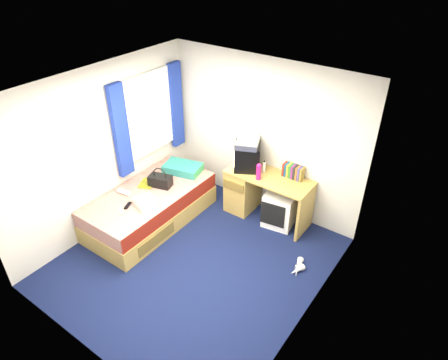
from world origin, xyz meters
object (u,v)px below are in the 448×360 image
Objects in this scene: remote_control at (128,206)px; magazine at (147,183)px; crt_tv at (247,156)px; handbag at (160,181)px; picture_frame at (302,175)px; colour_swatch_fan at (121,210)px; bed at (150,207)px; desk at (253,189)px; white_heels at (298,267)px; pillow at (183,168)px; water_bottle at (124,192)px; storage_cube at (280,208)px; aerosol_can at (264,167)px; towel at (146,203)px; pink_water_bottle at (259,172)px; vcr at (248,142)px.

magazine is at bearing 85.93° from remote_control.
crt_tv is 1.41× the size of handbag.
colour_swatch_fan is at bearing -130.81° from picture_frame.
bed is at bearing -39.92° from magazine.
desk is 0.56m from crt_tv.
desk is at bearing 147.60° from white_heels.
water_bottle is (-0.28, -0.98, -0.03)m from pillow.
storage_cube is 1.62× the size of white_heels.
aerosol_can is at bearing 54.65° from colour_swatch_fan.
magazine is at bearing 133.71° from towel.
white_heels is (1.19, -0.76, -0.37)m from desk.
pink_water_bottle reaches higher than handbag.
pillow reaches higher than white_heels.
storage_cube is at bearing 44.45° from towel.
white_heels is at bearing -12.54° from handbag.
desk is at bearing 32.41° from remote_control.
crt_tv is 1.89× the size of magazine.
pink_water_bottle is at bearing 30.98° from crt_tv.
bed is 8.65× the size of pink_water_bottle.
crt_tv is 2.41× the size of colour_swatch_fan.
water_bottle is at bearing -142.01° from pink_water_bottle.
desk is 0.79m from vcr.
picture_frame reaches higher than pillow.
handbag is at bearing -90.42° from pillow.
desk is at bearing 136.56° from pink_water_bottle.
vcr is 1.20× the size of handbag.
pillow reaches higher than colour_swatch_fan.
crt_tv is (-0.13, 0.00, 0.54)m from desk.
pink_water_bottle is at bearing -165.48° from storage_cube.
handbag reaches higher than desk.
bed is at bearing -140.99° from picture_frame.
magazine is at bearing 140.08° from bed.
aerosol_can is 1.55m from white_heels.
bed is at bearing -134.70° from desk.
water_bottle is at bearing -71.79° from crt_tv.
magazine is at bearing -174.65° from white_heels.
water_bottle is at bearing -166.32° from white_heels.
towel is at bearing -144.38° from storage_cube.
aerosol_can is at bearing 30.22° from remote_control.
handbag is 0.54m from towel.
desk is (1.08, 0.40, -0.20)m from pillow.
pillow reaches higher than towel.
picture_frame is at bearing 41.15° from storage_cube.
crt_tv reaches higher than handbag.
towel is 0.92× the size of white_heels.
pink_water_bottle is at bearing 13.75° from handbag.
vcr reaches higher than crt_tv.
aerosol_can is at bearing 43.76° from water_bottle.
desk is at bearing 37.49° from magazine.
crt_tv is at bearing 168.07° from storage_cube.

